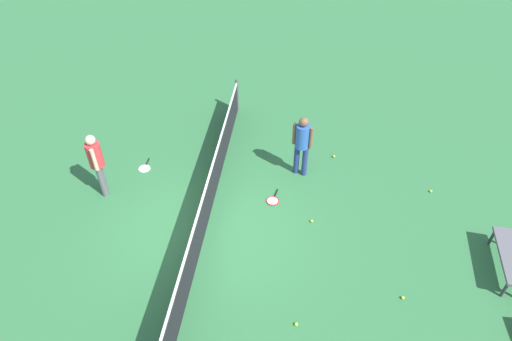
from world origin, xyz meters
TOP-DOWN VIEW (x-y plane):
  - ground_plane at (0.00, 0.00)m, footprint 40.00×40.00m
  - court_net at (0.00, 0.00)m, footprint 10.09×0.09m
  - player_near_side at (2.17, -2.03)m, footprint 0.43×0.52m
  - player_far_side at (0.92, 2.70)m, footprint 0.52×0.44m
  - tennis_racket_near_player at (1.08, -1.43)m, footprint 0.61×0.37m
  - tennis_racket_far_player at (1.91, 2.02)m, footprint 0.58×0.32m
  - tennis_ball_near_player at (1.80, -5.28)m, footprint 0.07×0.07m
  - tennis_ball_by_net at (-1.37, -4.15)m, footprint 0.07×0.07m
  - tennis_ball_midcourt at (2.93, -2.94)m, footprint 0.07×0.07m
  - tennis_ball_baseline at (0.47, -2.37)m, footprint 0.07×0.07m
  - tennis_ball_stray_left at (-2.15, -2.12)m, footprint 0.07×0.07m
  - courtside_bench at (-0.44, -6.28)m, footprint 1.54×0.57m

SIDE VIEW (x-z plane):
  - ground_plane at x=0.00m, z-range 0.00..0.00m
  - tennis_racket_near_player at x=1.08m, z-range 0.00..0.03m
  - tennis_racket_far_player at x=1.91m, z-range 0.00..0.03m
  - tennis_ball_near_player at x=1.80m, z-range 0.00..0.07m
  - tennis_ball_by_net at x=-1.37m, z-range 0.00..0.07m
  - tennis_ball_midcourt at x=2.93m, z-range 0.00..0.07m
  - tennis_ball_baseline at x=0.47m, z-range 0.00..0.07m
  - tennis_ball_stray_left at x=-2.15m, z-range 0.00..0.07m
  - courtside_bench at x=-0.44m, z-range 0.18..0.66m
  - court_net at x=0.00m, z-range -0.03..1.04m
  - player_near_side at x=2.17m, z-range 0.16..1.86m
  - player_far_side at x=0.92m, z-range 0.16..1.86m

